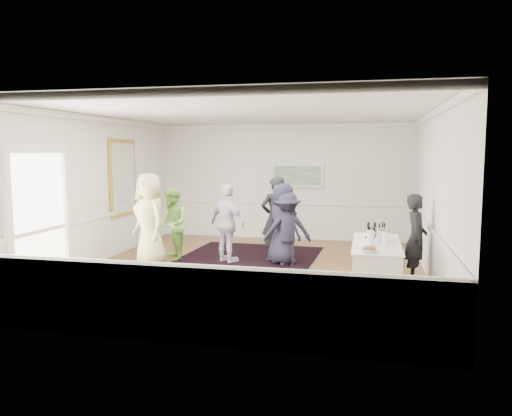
% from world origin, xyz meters
% --- Properties ---
extents(floor, '(8.00, 8.00, 0.00)m').
position_xyz_m(floor, '(0.00, 0.00, 0.00)').
color(floor, brown).
rests_on(floor, ground).
extents(ceiling, '(7.00, 8.00, 0.02)m').
position_xyz_m(ceiling, '(0.00, 0.00, 3.20)').
color(ceiling, white).
rests_on(ceiling, wall_back).
extents(wall_left, '(0.02, 8.00, 3.20)m').
position_xyz_m(wall_left, '(-3.50, 0.00, 1.60)').
color(wall_left, white).
rests_on(wall_left, floor).
extents(wall_right, '(0.02, 8.00, 3.20)m').
position_xyz_m(wall_right, '(3.50, 0.00, 1.60)').
color(wall_right, white).
rests_on(wall_right, floor).
extents(wall_back, '(7.00, 0.02, 3.20)m').
position_xyz_m(wall_back, '(0.00, 4.00, 1.60)').
color(wall_back, white).
rests_on(wall_back, floor).
extents(wall_front, '(7.00, 0.02, 3.20)m').
position_xyz_m(wall_front, '(0.00, -4.00, 1.60)').
color(wall_front, white).
rests_on(wall_front, floor).
extents(wainscoting, '(7.00, 8.00, 1.00)m').
position_xyz_m(wainscoting, '(0.00, 0.00, 0.50)').
color(wainscoting, white).
rests_on(wainscoting, floor).
extents(mirror, '(0.05, 1.25, 1.85)m').
position_xyz_m(mirror, '(-3.45, 1.30, 1.80)').
color(mirror, gold).
rests_on(mirror, wall_left).
extents(doorway, '(0.10, 1.78, 2.56)m').
position_xyz_m(doorway, '(-3.45, -1.90, 1.42)').
color(doorway, white).
rests_on(doorway, wall_left).
extents(landscape_painting, '(1.44, 0.06, 0.66)m').
position_xyz_m(landscape_painting, '(0.40, 3.95, 1.78)').
color(landscape_painting, white).
rests_on(landscape_painting, wall_back).
extents(area_rug, '(3.19, 4.09, 0.02)m').
position_xyz_m(area_rug, '(-0.36, 0.89, 0.01)').
color(area_rug, black).
rests_on(area_rug, floor).
extents(serving_table, '(0.81, 2.12, 0.86)m').
position_xyz_m(serving_table, '(2.47, -0.99, 0.43)').
color(serving_table, white).
rests_on(serving_table, floor).
extents(bartender, '(0.43, 0.63, 1.65)m').
position_xyz_m(bartender, '(3.20, -0.13, 0.83)').
color(bartender, black).
rests_on(bartender, floor).
extents(guest_tan, '(1.16, 1.09, 1.99)m').
position_xyz_m(guest_tan, '(-2.16, -0.07, 0.99)').
color(guest_tan, '#C7BC7C').
rests_on(guest_tan, floor).
extents(guest_green, '(0.96, 1.00, 1.63)m').
position_xyz_m(guest_green, '(-1.96, 0.69, 0.82)').
color(guest_green, '#87CE52').
rests_on(guest_green, floor).
extents(guest_lilac, '(1.08, 0.88, 1.72)m').
position_xyz_m(guest_lilac, '(-0.67, 0.70, 0.86)').
color(guest_lilac, silver).
rests_on(guest_lilac, floor).
extents(guest_dark_a, '(1.13, 0.82, 1.57)m').
position_xyz_m(guest_dark_a, '(0.65, 0.69, 0.78)').
color(guest_dark_a, '#1E1C2F').
rests_on(guest_dark_a, floor).
extents(guest_dark_b, '(0.82, 0.72, 1.88)m').
position_xyz_m(guest_dark_b, '(0.32, 1.12, 0.94)').
color(guest_dark_b, black).
rests_on(guest_dark_b, floor).
extents(guest_navy, '(1.02, 0.95, 1.75)m').
position_xyz_m(guest_navy, '(0.53, 0.80, 0.88)').
color(guest_navy, '#1E1C2F').
rests_on(guest_navy, floor).
extents(wine_bottles, '(0.37, 0.23, 0.31)m').
position_xyz_m(wine_bottles, '(2.47, -0.54, 1.01)').
color(wine_bottles, black).
rests_on(wine_bottles, serving_table).
extents(juice_pitchers, '(0.37, 0.34, 0.24)m').
position_xyz_m(juice_pitchers, '(2.45, -1.18, 0.98)').
color(juice_pitchers, '#77A63B').
rests_on(juice_pitchers, serving_table).
extents(ice_bucket, '(0.26, 0.26, 0.25)m').
position_xyz_m(ice_bucket, '(2.56, -0.85, 0.97)').
color(ice_bucket, silver).
rests_on(ice_bucket, serving_table).
extents(nut_bowl, '(0.28, 0.28, 0.08)m').
position_xyz_m(nut_bowl, '(2.36, -1.81, 0.90)').
color(nut_bowl, white).
rests_on(nut_bowl, serving_table).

